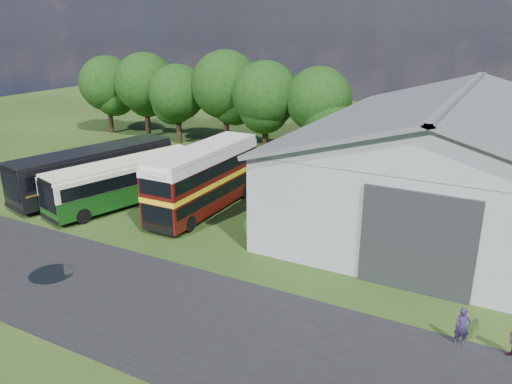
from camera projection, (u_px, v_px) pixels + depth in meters
The scene contains 17 objects.
ground at pixel (116, 257), 27.22m from camera, with size 120.00×120.00×0.00m, color #183310.
asphalt_road at pixel (119, 296), 23.38m from camera, with size 60.00×8.00×0.02m, color black.
puddle at pixel (52, 274), 25.39m from camera, with size 2.20×2.20×0.01m, color black.
storage_shed at pixel (456, 151), 32.50m from camera, with size 18.80×24.80×8.15m.
tree_far_left at pixel (107, 84), 55.67m from camera, with size 6.12×6.12×8.64m.
tree_left_a at pixel (145, 83), 53.76m from camera, with size 6.46×6.46×9.12m.
tree_left_b at pixel (177, 93), 50.90m from camera, with size 5.78×5.78×8.16m.
tree_mid at pixel (225, 85), 49.45m from camera, with size 6.80×6.80×9.60m.
tree_right_a at pixel (266, 95), 46.55m from camera, with size 6.26×6.26×8.83m.
tree_right_b at pixel (319, 100), 45.07m from camera, with size 5.98×5.98×8.45m.
shrub_front at pixel (257, 237), 29.73m from camera, with size 1.70×1.70×1.70m, color #194714.
shrub_mid at pixel (272, 226), 31.39m from camera, with size 1.60×1.60×1.60m, color #194714.
shrub_back at pixel (286, 215), 33.06m from camera, with size 1.80×1.80×1.80m, color #194714.
bus_green_single at pixel (126, 181), 34.67m from camera, with size 5.61×11.62×3.13m.
bus_maroon_double at pixel (204, 179), 33.25m from camera, with size 2.71×10.25×4.40m.
bus_dark_single at pixel (95, 170), 36.76m from camera, with size 5.62×12.59×3.38m.
visitor_a at pixel (462, 327), 19.60m from camera, with size 0.59×0.39×1.61m, color #251C3F.
Camera 1 is at (18.36, -18.05, 12.23)m, focal length 35.00 mm.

